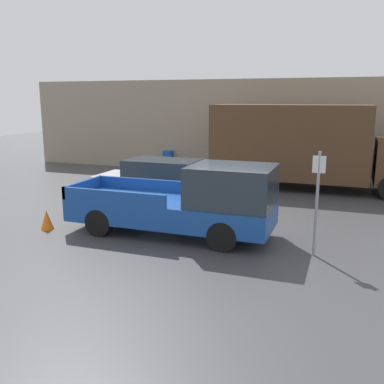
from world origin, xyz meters
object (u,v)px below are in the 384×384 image
object	(u,v)px
pickup_truck	(189,203)
traffic_cone	(47,220)
car	(160,181)
delivery_truck	(304,145)
newspaper_box	(168,161)
parking_sign	(317,198)

from	to	relation	value
pickup_truck	traffic_cone	world-z (taller)	pickup_truck
car	delivery_truck	distance (m)	6.35
pickup_truck	car	world-z (taller)	pickup_truck
newspaper_box	car	bearing A→B (deg)	-69.08
pickup_truck	parking_sign	xyz separation A→B (m)	(3.36, -0.37, 0.47)
pickup_truck	delivery_truck	bearing A→B (deg)	73.48
pickup_truck	newspaper_box	bearing A→B (deg)	116.20
delivery_truck	traffic_cone	size ratio (longest dim) A/B	14.69
pickup_truck	parking_sign	bearing A→B (deg)	-6.34
car	delivery_truck	bearing A→B (deg)	42.32
car	parking_sign	distance (m)	6.88
pickup_truck	traffic_cone	xyz separation A→B (m)	(-4.09, -0.86, -0.66)
delivery_truck	parking_sign	distance (m)	8.04
parking_sign	traffic_cone	xyz separation A→B (m)	(-7.46, -0.48, -1.14)
delivery_truck	newspaper_box	world-z (taller)	delivery_truck
delivery_truck	newspaper_box	distance (m)	7.68
pickup_truck	delivery_truck	distance (m)	7.96
delivery_truck	traffic_cone	distance (m)	10.67
car	delivery_truck	world-z (taller)	delivery_truck
car	parking_sign	bearing A→B (deg)	-33.04
car	traffic_cone	world-z (taller)	car
pickup_truck	car	size ratio (longest dim) A/B	1.20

